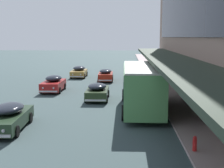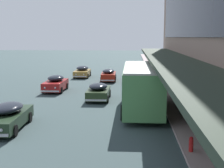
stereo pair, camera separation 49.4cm
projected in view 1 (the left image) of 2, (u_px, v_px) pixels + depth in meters
transit_bus_kerbside_front at (141, 85)px, 22.49m from camera, size 2.85×9.44×3.23m
sedan_far_back at (53, 84)px, 30.49m from camera, size 1.92×4.32×1.57m
sedan_second_mid at (97, 91)px, 26.43m from camera, size 1.93×4.35×1.44m
sedan_lead_near at (8, 117)px, 17.97m from camera, size 2.17×4.96×1.48m
sedan_lead_mid at (79, 72)px, 41.25m from camera, size 2.00×4.42×1.48m
sedan_trailing_mid at (106, 75)px, 37.70m from camera, size 1.89×4.36×1.48m
fire_hydrant at (195, 143)px, 14.17m from camera, size 0.20×0.40×0.70m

